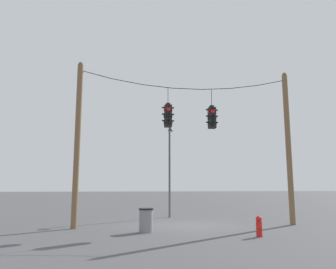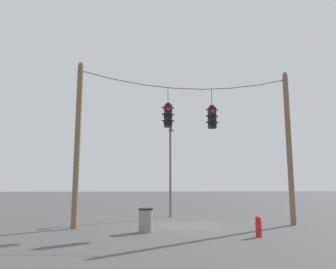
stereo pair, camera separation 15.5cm
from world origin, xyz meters
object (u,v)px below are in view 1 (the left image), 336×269
Objects in this scene: street_lamp at (170,158)px; fire_hydrant at (259,226)px; traffic_light_near_right_pole at (212,118)px; utility_pole_left at (77,142)px; trash_bin at (146,220)px; utility_pole_right at (288,146)px; traffic_light_over_intersection at (168,116)px.

street_lamp is 8.66m from fire_hydrant.
fire_hydrant is (0.73, -3.35, -4.76)m from traffic_light_near_right_pole.
utility_pole_left is 8.02× the size of trash_bin.
traffic_light_near_right_pole is 2.61× the size of fire_hydrant.
utility_pole_right is 3.89× the size of traffic_light_near_right_pole.
traffic_light_over_intersection is 2.57× the size of fire_hydrant.
traffic_light_near_right_pole reaches higher than traffic_light_over_intersection.
street_lamp is (-1.41, 4.43, -1.64)m from traffic_light_near_right_pole.
street_lamp is (-5.31, 4.43, -0.30)m from utility_pole_right.
fire_hydrant is at bearing -23.97° from trash_bin.
traffic_light_near_right_pole reaches higher than fire_hydrant.
street_lamp is 6.97m from trash_bin.
traffic_light_over_intersection is at bearing 130.82° from fire_hydrant.
utility_pole_left is 4.76m from trash_bin.
traffic_light_near_right_pole reaches higher than street_lamp.
fire_hydrant is at bearing -49.18° from traffic_light_over_intersection.
utility_pole_right is at bearing -39.85° from street_lamp.
utility_pole_right is 10.13× the size of fire_hydrant.
utility_pole_right is 6.92m from street_lamp.
utility_pole_left is 8.53m from fire_hydrant.
traffic_light_over_intersection is 2.04× the size of trash_bin.
utility_pole_left is 1.41× the size of street_lamp.
trash_bin is (-4.02, 1.79, 0.10)m from fire_hydrant.
utility_pole_right reaches higher than trash_bin.
utility_pole_right is at bearing 46.68° from fire_hydrant.
utility_pole_right is 3.94× the size of traffic_light_over_intersection.
utility_pole_left is 1.00× the size of utility_pole_right.
street_lamp is (0.75, 4.43, -1.66)m from traffic_light_over_intersection.
traffic_light_over_intersection reaches higher than street_lamp.
traffic_light_near_right_pole is at bearing -0.00° from traffic_light_over_intersection.
street_lamp is (4.91, 4.43, -0.30)m from utility_pole_left.
utility_pole_left is 10.13× the size of fire_hydrant.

